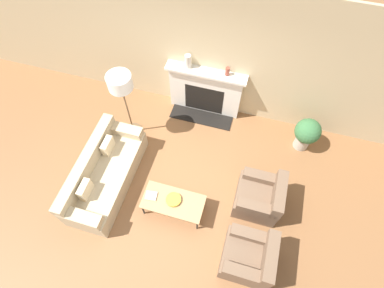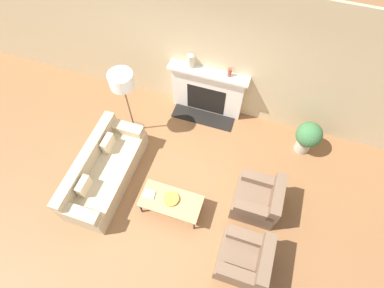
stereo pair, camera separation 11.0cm
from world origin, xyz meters
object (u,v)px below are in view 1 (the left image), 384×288
at_px(couch, 104,174).
at_px(armchair_near, 249,257).
at_px(mantel_vase_center_left, 227,71).
at_px(mantel_vase_left, 188,61).
at_px(coffee_table, 173,202).
at_px(armchair_far, 260,197).
at_px(book, 151,196).
at_px(floor_lamp, 121,87).
at_px(fireplace, 205,92).
at_px(bowl, 173,199).
at_px(potted_plant, 307,133).

distance_m(couch, armchair_near, 2.98).
relative_size(armchair_near, mantel_vase_center_left, 4.47).
bearing_deg(couch, mantel_vase_left, -22.87).
bearing_deg(mantel_vase_center_left, coffee_table, -97.64).
xyz_separation_m(armchair_far, book, (-1.87, -0.55, 0.08)).
distance_m(couch, armchair_far, 2.92).
relative_size(armchair_near, floor_lamp, 0.48).
relative_size(couch, book, 9.28).
xyz_separation_m(armchair_far, coffee_table, (-1.46, -0.53, 0.04)).
height_order(fireplace, floor_lamp, floor_lamp).
xyz_separation_m(couch, mantel_vase_left, (0.97, 2.31, 1.00)).
relative_size(couch, bowl, 7.70).
relative_size(coffee_table, bowl, 4.08).
height_order(mantel_vase_center_left, potted_plant, mantel_vase_center_left).
bearing_deg(coffee_table, armchair_far, 20.05).
height_order(coffee_table, mantel_vase_left, mantel_vase_left).
relative_size(fireplace, armchair_near, 2.08).
xyz_separation_m(coffee_table, mantel_vase_left, (-0.46, 2.49, 0.95)).
distance_m(floor_lamp, mantel_vase_center_left, 2.03).
height_order(fireplace, armchair_near, fireplace).
xyz_separation_m(bowl, floor_lamp, (-1.40, 1.43, 0.97)).
bearing_deg(armchair_far, mantel_vase_center_left, -150.03).
height_order(fireplace, potted_plant, fireplace).
xyz_separation_m(couch, bowl, (1.43, -0.16, 0.12)).
height_order(book, potted_plant, potted_plant).
distance_m(couch, mantel_vase_center_left, 3.06).
bearing_deg(armchair_near, bowl, -110.93).
bearing_deg(potted_plant, fireplace, 169.46).
distance_m(armchair_near, armchair_far, 1.07).
xyz_separation_m(armchair_near, mantel_vase_left, (-1.92, 3.03, 0.99)).
bearing_deg(couch, fireplace, -30.54).
distance_m(armchair_far, potted_plant, 1.68).
relative_size(fireplace, mantel_vase_left, 5.75).
distance_m(armchair_near, bowl, 1.57).
bearing_deg(mantel_vase_center_left, floor_lamp, -148.96).
bearing_deg(book, bowl, -2.05).
relative_size(mantel_vase_center_left, potted_plant, 0.23).
xyz_separation_m(mantel_vase_center_left, potted_plant, (1.79, -0.42, -0.78)).
height_order(armchair_near, armchair_far, same).
relative_size(mantel_vase_left, mantel_vase_center_left, 1.62).
bearing_deg(couch, mantel_vase_center_left, -37.40).
bearing_deg(potted_plant, bowl, -136.03).
bearing_deg(coffee_table, mantel_vase_left, 100.39).
xyz_separation_m(couch, mantel_vase_center_left, (1.77, 2.31, 0.95)).
bearing_deg(bowl, armchair_near, -20.93).
relative_size(armchair_near, coffee_table, 0.73).
xyz_separation_m(armchair_near, book, (-1.87, 0.52, 0.08)).
bearing_deg(bowl, couch, 173.63).
height_order(armchair_far, potted_plant, armchair_far).
bearing_deg(mantel_vase_center_left, potted_plant, -13.33).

